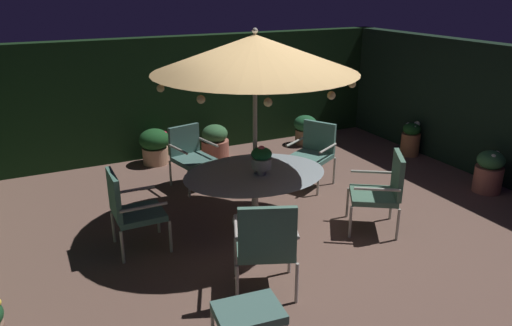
% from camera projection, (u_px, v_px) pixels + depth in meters
% --- Properties ---
extents(ground_plane, '(8.09, 7.53, 0.02)m').
position_uv_depth(ground_plane, '(286.00, 228.00, 6.40)').
color(ground_plane, brown).
extents(hedge_backdrop_rear, '(8.09, 0.30, 2.15)m').
position_uv_depth(hedge_backdrop_rear, '(192.00, 94.00, 9.06)').
color(hedge_backdrop_rear, black).
rests_on(hedge_backdrop_rear, ground_plane).
extents(hedge_backdrop_right, '(0.30, 7.53, 2.15)m').
position_uv_depth(hedge_backdrop_right, '(503.00, 115.00, 7.63)').
color(hedge_backdrop_right, black).
rests_on(hedge_backdrop_right, ground_plane).
extents(patio_dining_table, '(1.90, 1.50, 0.71)m').
position_uv_depth(patio_dining_table, '(255.00, 180.00, 6.34)').
color(patio_dining_table, '#B9AEA6').
rests_on(patio_dining_table, ground_plane).
extents(patio_umbrella, '(2.51, 2.51, 2.53)m').
position_uv_depth(patio_umbrella, '(255.00, 54.00, 5.77)').
color(patio_umbrella, '#BBB4A6').
rests_on(patio_umbrella, ground_plane).
extents(centerpiece_planter, '(0.27, 0.27, 0.39)m').
position_uv_depth(centerpiece_planter, '(261.00, 158.00, 6.16)').
color(centerpiece_planter, beige).
rests_on(centerpiece_planter, patio_dining_table).
extents(patio_chair_north, '(0.79, 0.80, 0.98)m').
position_uv_depth(patio_chair_north, '(314.00, 150.00, 7.61)').
color(patio_chair_north, '#B5B7A9').
rests_on(patio_chair_north, ground_plane).
extents(patio_chair_northeast, '(0.69, 0.70, 0.94)m').
position_uv_depth(patio_chair_northeast, '(190.00, 153.00, 7.55)').
color(patio_chair_northeast, '#BAB1A4').
rests_on(patio_chair_northeast, ground_plane).
extents(patio_chair_east, '(0.60, 0.58, 1.01)m').
position_uv_depth(patio_chair_east, '(130.00, 207.00, 5.68)').
color(patio_chair_east, '#B6B5A6').
rests_on(patio_chair_east, ground_plane).
extents(patio_chair_southeast, '(0.79, 0.76, 1.06)m').
position_uv_depth(patio_chair_southeast, '(266.00, 242.00, 4.81)').
color(patio_chair_southeast, '#B7ADA7').
rests_on(patio_chair_southeast, ground_plane).
extents(patio_chair_south, '(0.84, 0.84, 1.03)m').
position_uv_depth(patio_chair_south, '(383.00, 188.00, 6.17)').
color(patio_chair_south, '#B5B3A4').
rests_on(patio_chair_south, ground_plane).
extents(ottoman_footrest, '(0.61, 0.48, 0.42)m').
position_uv_depth(ottoman_footrest, '(249.00, 314.00, 4.14)').
color(ottoman_footrest, '#B5B3A5').
rests_on(ottoman_footrest, ground_plane).
extents(potted_plant_back_right, '(0.46, 0.46, 0.58)m').
position_uv_depth(potted_plant_back_right, '(305.00, 129.00, 9.62)').
color(potted_plant_back_right, olive).
rests_on(potted_plant_back_right, ground_plane).
extents(potted_plant_right_far, '(0.54, 0.54, 0.63)m').
position_uv_depth(potted_plant_right_far, '(155.00, 145.00, 8.56)').
color(potted_plant_right_far, tan).
rests_on(potted_plant_right_far, ground_plane).
extents(potted_plant_back_left, '(0.50, 0.50, 0.62)m').
position_uv_depth(potted_plant_back_left, '(215.00, 142.00, 8.86)').
color(potted_plant_back_left, '#A65D4D').
rests_on(potted_plant_back_left, ground_plane).
extents(potted_plant_left_near, '(0.42, 0.42, 0.65)m').
position_uv_depth(potted_plant_left_near, '(489.00, 171.00, 7.39)').
color(potted_plant_left_near, '#A65E4E').
rests_on(potted_plant_left_near, ground_plane).
extents(potted_plant_back_center, '(0.35, 0.34, 0.63)m').
position_uv_depth(potted_plant_back_center, '(411.00, 139.00, 8.99)').
color(potted_plant_back_center, '#B16F45').
rests_on(potted_plant_back_center, ground_plane).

